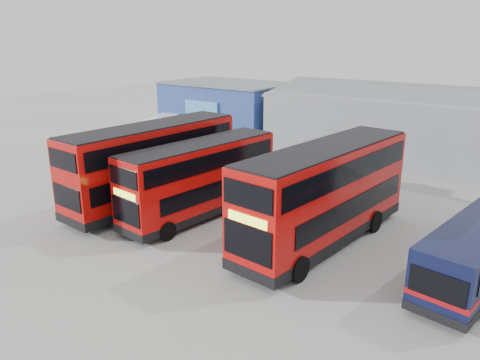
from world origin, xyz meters
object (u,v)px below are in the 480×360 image
double_decker_centre (200,180)px  panel_van (162,127)px  office_block (228,108)px  double_decker_right (325,196)px  double_decker_left (153,165)px  maintenance_shed (467,130)px

double_decker_centre → panel_van: 20.56m
office_block → panel_van: size_ratio=2.32×
office_block → double_decker_right: (19.97, -18.11, -0.19)m
double_decker_left → double_decker_right: size_ratio=0.99×
maintenance_shed → panel_van: bearing=-161.8°
double_decker_left → panel_van: 18.09m
double_decker_left → double_decker_centre: bearing=-174.5°
office_block → double_decker_left: 21.36m
office_block → panel_van: (-3.19, -6.26, -1.37)m
maintenance_shed → double_decker_right: bearing=-95.8°
double_decker_left → panel_van: double_decker_left is taller
double_decker_left → maintenance_shed: bearing=-118.0°
office_block → double_decker_left: bearing=-63.8°
double_decker_centre → double_decker_right: size_ratio=0.87×
double_decker_left → panel_van: (-12.62, 12.90, -1.16)m
double_decker_centre → panel_van: size_ratio=1.89×
office_block → double_decker_centre: bearing=-55.8°
double_decker_centre → double_decker_right: 7.10m
office_block → maintenance_shed: bearing=5.2°
double_decker_left → double_decker_centre: (3.50, 0.17, -0.30)m
office_block → double_decker_right: 26.96m
double_decker_left → panel_van: size_ratio=2.15×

